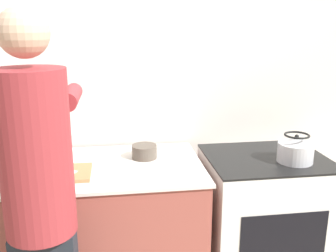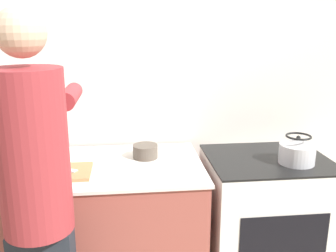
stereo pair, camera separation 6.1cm
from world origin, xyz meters
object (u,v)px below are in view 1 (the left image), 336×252
object	(u,v)px
cutting_board	(63,173)
knife	(57,170)
canister_jar	(35,149)
oven	(262,225)
person	(41,201)
bowl_prep	(144,152)
kettle	(296,150)

from	to	relation	value
cutting_board	knife	size ratio (longest dim) A/B	1.42
canister_jar	oven	bearing A→B (deg)	-7.34
person	knife	distance (m)	0.48
cutting_board	canister_jar	world-z (taller)	canister_jar
person	knife	world-z (taller)	person
bowl_prep	oven	bearing A→B (deg)	-11.33
bowl_prep	person	bearing A→B (deg)	-126.65
canister_jar	kettle	bearing A→B (deg)	-10.45
cutting_board	bowl_prep	world-z (taller)	bowl_prep
person	cutting_board	world-z (taller)	person
cutting_board	knife	distance (m)	0.05
cutting_board	kettle	bearing A→B (deg)	-1.70
oven	canister_jar	size ratio (longest dim) A/B	6.05
oven	bowl_prep	bearing A→B (deg)	168.67
cutting_board	kettle	distance (m)	1.31
oven	knife	size ratio (longest dim) A/B	4.25
bowl_prep	canister_jar	bearing A→B (deg)	177.22
knife	kettle	world-z (taller)	kettle
oven	knife	distance (m)	1.29
cutting_board	kettle	world-z (taller)	kettle
person	cutting_board	size ratio (longest dim) A/B	5.76
bowl_prep	canister_jar	world-z (taller)	canister_jar
oven	kettle	distance (m)	0.55
oven	bowl_prep	distance (m)	0.87
cutting_board	knife	xyz separation A→B (m)	(-0.03, 0.03, 0.01)
canister_jar	cutting_board	bearing A→B (deg)	-52.25
person	knife	xyz separation A→B (m)	(-0.00, 0.48, -0.05)
oven	kettle	world-z (taller)	kettle
oven	canister_jar	world-z (taller)	canister_jar
person	cutting_board	xyz separation A→B (m)	(0.03, 0.45, -0.06)
person	oven	bearing A→B (deg)	22.96
oven	knife	world-z (taller)	knife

